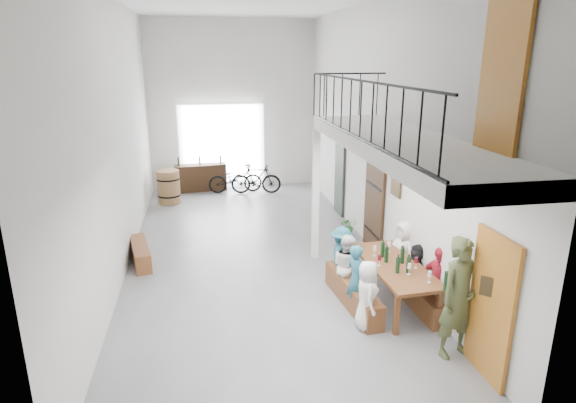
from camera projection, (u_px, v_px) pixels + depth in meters
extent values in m
plane|color=slate|center=(255.00, 253.00, 11.00)|extent=(12.00, 12.00, 0.00)
plane|color=silver|center=(233.00, 106.00, 15.85)|extent=(5.50, 0.00, 5.50)
plane|color=silver|center=(320.00, 230.00, 4.55)|extent=(5.50, 0.00, 5.50)
plane|color=silver|center=(117.00, 137.00, 9.73)|extent=(0.00, 12.00, 12.00)
plane|color=silver|center=(375.00, 130.00, 10.66)|extent=(0.00, 12.00, 12.00)
cube|color=white|center=(222.00, 147.00, 16.11)|extent=(2.80, 0.08, 2.80)
cube|color=#A5641F|center=(491.00, 307.00, 6.54)|extent=(0.06, 0.95, 2.10)
cube|color=#35200E|center=(374.00, 209.00, 10.88)|extent=(0.06, 1.10, 2.00)
cube|color=#2C352B|center=(339.00, 179.00, 13.52)|extent=(0.06, 0.80, 2.00)
cube|color=#A5641F|center=(502.00, 75.00, 6.03)|extent=(0.06, 0.90, 1.95)
cube|color=#3B2C17|center=(396.00, 183.00, 9.59)|extent=(0.04, 0.45, 0.55)
cylinder|color=white|center=(356.00, 137.00, 11.89)|extent=(0.04, 0.28, 0.28)
cube|color=silver|center=(402.00, 145.00, 7.45)|extent=(1.50, 5.60, 0.25)
cube|color=black|center=(360.00, 80.00, 7.04)|extent=(0.03, 5.60, 0.03)
cube|color=black|center=(357.00, 137.00, 7.28)|extent=(0.03, 5.60, 0.03)
cube|color=black|center=(351.00, 73.00, 9.78)|extent=(1.50, 0.03, 0.03)
cube|color=silver|center=(316.00, 195.00, 10.38)|extent=(0.14, 0.14, 2.88)
cube|color=brown|center=(395.00, 266.00, 8.52)|extent=(0.99, 2.21, 0.06)
cube|color=brown|center=(397.00, 314.00, 7.68)|extent=(0.08, 0.08, 0.73)
cube|color=brown|center=(439.00, 309.00, 7.84)|extent=(0.08, 0.08, 0.73)
cube|color=brown|center=(355.00, 266.00, 9.43)|extent=(0.08, 0.08, 0.73)
cube|color=brown|center=(391.00, 263.00, 9.59)|extent=(0.08, 0.08, 0.73)
cube|color=brown|center=(353.00, 294.00, 8.64)|extent=(0.50, 2.00, 0.46)
cube|color=brown|center=(414.00, 294.00, 8.66)|extent=(0.31, 1.83, 0.42)
cylinder|color=black|center=(383.00, 248.00, 8.76)|extent=(0.07, 0.07, 0.35)
cylinder|color=black|center=(402.00, 254.00, 8.51)|extent=(0.07, 0.07, 0.35)
cylinder|color=black|center=(409.00, 263.00, 8.13)|extent=(0.07, 0.07, 0.35)
cylinder|color=black|center=(387.00, 253.00, 8.55)|extent=(0.07, 0.07, 0.35)
cylinder|color=black|center=(398.00, 263.00, 8.12)|extent=(0.07, 0.07, 0.35)
cube|color=brown|center=(141.00, 253.00, 10.47)|extent=(0.61, 1.50, 0.41)
cylinder|color=olive|center=(169.00, 187.00, 14.60)|extent=(0.68, 0.68, 1.02)
cylinder|color=black|center=(169.00, 195.00, 14.68)|extent=(0.69, 0.69, 0.05)
cylinder|color=black|center=(168.00, 179.00, 14.53)|extent=(0.69, 0.69, 0.05)
cube|color=#35200E|center=(201.00, 178.00, 15.99)|extent=(1.71, 0.63, 0.88)
cylinder|color=black|center=(178.00, 161.00, 15.67)|extent=(0.06, 0.06, 0.28)
cylinder|color=black|center=(200.00, 160.00, 15.85)|extent=(0.06, 0.06, 0.28)
cylinder|color=black|center=(220.00, 159.00, 16.01)|extent=(0.06, 0.06, 0.28)
imported|color=white|center=(367.00, 295.00, 7.82)|extent=(0.47, 0.64, 1.19)
imported|color=#215D70|center=(356.00, 279.00, 8.30)|extent=(0.40, 0.52, 1.26)
imported|color=white|center=(347.00, 266.00, 8.87)|extent=(0.65, 0.72, 1.22)
imported|color=#215D70|center=(341.00, 256.00, 9.31)|extent=(0.70, 0.89, 1.20)
imported|color=red|center=(438.00, 282.00, 8.18)|extent=(0.56, 0.81, 1.28)
imported|color=black|center=(416.00, 271.00, 8.83)|extent=(0.53, 1.03, 1.06)
imported|color=white|center=(403.00, 253.00, 9.37)|extent=(0.51, 0.69, 1.29)
imported|color=#47502D|center=(459.00, 298.00, 7.02)|extent=(0.77, 0.60, 1.88)
imported|color=#1B4817|center=(349.00, 226.00, 12.03)|extent=(0.48, 0.43, 0.48)
imported|color=black|center=(235.00, 179.00, 15.78)|extent=(1.75, 0.63, 0.91)
imported|color=black|center=(256.00, 179.00, 15.63)|extent=(1.67, 0.70, 0.98)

